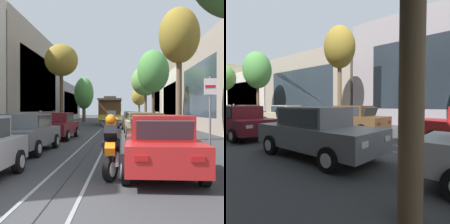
{
  "view_description": "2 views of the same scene",
  "coord_description": "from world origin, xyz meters",
  "views": [
    {
      "loc": [
        1.35,
        -4.85,
        1.72
      ],
      "look_at": [
        0.23,
        27.91,
        1.53
      ],
      "focal_mm": 46.98,
      "sensor_mm": 36.0,
      "label": 1
    },
    {
      "loc": [
        -6.99,
        2.59,
        1.68
      ],
      "look_at": [
        0.77,
        8.94,
        1.27
      ],
      "focal_mm": 31.2,
      "sensor_mm": 36.0,
      "label": 2
    }
  ],
  "objects": [
    {
      "name": "parked_car_brown_second_right",
      "position": [
        2.53,
        9.29,
        0.8
      ],
      "size": [
        2.13,
        4.42,
        1.58
      ],
      "color": "brown",
      "rests_on": "ground"
    },
    {
      "name": "building_facade_right",
      "position": [
        10.44,
        28.61,
        4.13
      ],
      "size": [
        5.9,
        60.0,
        9.6
      ],
      "color": "gray",
      "rests_on": "ground"
    },
    {
      "name": "parked_car_grey_second_left",
      "position": [
        -2.58,
        7.09,
        0.8
      ],
      "size": [
        2.09,
        4.4,
        1.58
      ],
      "color": "slate",
      "rests_on": "ground"
    },
    {
      "name": "parked_car_brown_fourth_right",
      "position": [
        2.41,
        22.06,
        0.8
      ],
      "size": [
        2.13,
        4.42,
        1.58
      ],
      "color": "brown",
      "rests_on": "ground"
    },
    {
      "name": "parked_car_maroon_mid_left",
      "position": [
        -2.52,
        12.61,
        0.8
      ],
      "size": [
        2.1,
        4.4,
        1.58
      ],
      "color": "maroon",
      "rests_on": "ground"
    },
    {
      "name": "pedestrian_crossing_far",
      "position": [
        5.5,
        32.82,
        0.95
      ],
      "size": [
        0.55,
        0.42,
        1.68
      ],
      "color": "#282D38",
      "rests_on": "ground"
    },
    {
      "name": "street_tree_kerb_right_mid",
      "position": [
        4.38,
        23.7,
        5.49
      ],
      "size": [
        3.08,
        3.15,
        7.58
      ],
      "color": "brown",
      "rests_on": "ground"
    },
    {
      "name": "street_tree_kerb_right_second",
      "position": [
        4.6,
        11.92,
        5.89
      ],
      "size": [
        2.31,
        2.44,
        7.57
      ],
      "color": "brown",
      "rests_on": "ground"
    },
    {
      "name": "parked_car_beige_mid_right",
      "position": [
        2.55,
        16.0,
        0.8
      ],
      "size": [
        2.11,
        4.41,
        1.58
      ],
      "color": "#C1B28E",
      "rests_on": "ground"
    }
  ]
}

